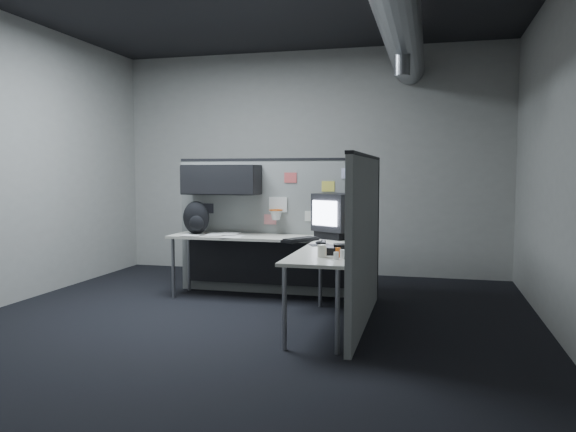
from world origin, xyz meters
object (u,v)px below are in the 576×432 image
(monitor, at_px, (338,215))
(backpack, at_px, (196,218))
(desk, at_px, (282,250))
(keyboard, at_px, (300,240))
(phone, at_px, (331,249))

(monitor, xyz_separation_m, backpack, (-1.69, -0.03, -0.07))
(desk, xyz_separation_m, keyboard, (0.23, -0.09, 0.14))
(keyboard, height_order, phone, phone)
(monitor, height_order, backpack, monitor)
(monitor, height_order, phone, monitor)
(monitor, bearing_deg, desk, -165.80)
(backpack, bearing_deg, keyboard, -20.13)
(desk, distance_m, monitor, 0.75)
(keyboard, xyz_separation_m, phone, (0.47, -0.81, 0.02))
(desk, height_order, backpack, backpack)
(phone, xyz_separation_m, backpack, (-1.82, 1.17, 0.15))
(desk, distance_m, keyboard, 0.28)
(phone, bearing_deg, desk, 126.87)
(backpack, bearing_deg, phone, -37.81)
(desk, bearing_deg, backpack, 166.32)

